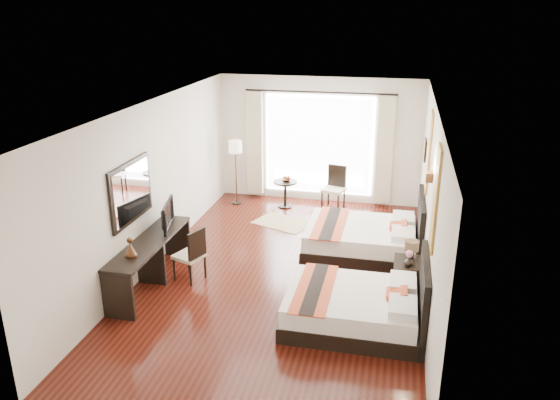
% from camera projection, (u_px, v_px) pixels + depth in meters
% --- Properties ---
extents(floor, '(4.50, 7.50, 0.01)m').
position_uv_depth(floor, '(284.00, 273.00, 9.15)').
color(floor, black).
rests_on(floor, ground).
extents(ceiling, '(4.50, 7.50, 0.02)m').
position_uv_depth(ceiling, '(284.00, 107.00, 8.20)').
color(ceiling, white).
rests_on(ceiling, wall_headboard).
extents(wall_headboard, '(0.01, 7.50, 2.80)m').
position_uv_depth(wall_headboard, '(429.00, 205.00, 8.22)').
color(wall_headboard, silver).
rests_on(wall_headboard, floor).
extents(wall_desk, '(0.01, 7.50, 2.80)m').
position_uv_depth(wall_desk, '(153.00, 185.00, 9.13)').
color(wall_desk, silver).
rests_on(wall_desk, floor).
extents(wall_window, '(4.50, 0.01, 2.80)m').
position_uv_depth(wall_window, '(319.00, 140.00, 12.12)').
color(wall_window, silver).
rests_on(wall_window, floor).
extents(wall_entry, '(4.50, 0.01, 2.80)m').
position_uv_depth(wall_entry, '(202.00, 320.00, 5.24)').
color(wall_entry, silver).
rests_on(wall_entry, floor).
extents(window_glass, '(2.40, 0.02, 2.20)m').
position_uv_depth(window_glass, '(319.00, 145.00, 12.14)').
color(window_glass, white).
rests_on(window_glass, wall_window).
extents(sheer_curtain, '(2.30, 0.02, 2.10)m').
position_uv_depth(sheer_curtain, '(319.00, 146.00, 12.08)').
color(sheer_curtain, white).
rests_on(sheer_curtain, wall_window).
extents(drape_left, '(0.35, 0.14, 2.35)m').
position_uv_depth(drape_left, '(255.00, 144.00, 12.35)').
color(drape_left, '#B4A88B').
rests_on(drape_left, floor).
extents(drape_right, '(0.35, 0.14, 2.35)m').
position_uv_depth(drape_right, '(385.00, 151.00, 11.75)').
color(drape_right, '#B4A88B').
rests_on(drape_right, floor).
extents(art_panel_near, '(0.03, 0.50, 1.35)m').
position_uv_depth(art_panel_near, '(435.00, 199.00, 6.85)').
color(art_panel_near, maroon).
rests_on(art_panel_near, wall_headboard).
extents(art_panel_far, '(0.03, 0.50, 1.35)m').
position_uv_depth(art_panel_far, '(429.00, 152.00, 9.03)').
color(art_panel_far, maroon).
rests_on(art_panel_far, wall_headboard).
extents(wall_sconce, '(0.10, 0.14, 0.14)m').
position_uv_depth(wall_sconce, '(429.00, 177.00, 7.82)').
color(wall_sconce, '#432918').
rests_on(wall_sconce, wall_headboard).
extents(mirror_frame, '(0.04, 1.25, 0.95)m').
position_uv_depth(mirror_frame, '(131.00, 192.00, 8.34)').
color(mirror_frame, black).
rests_on(mirror_frame, wall_desk).
extents(mirror_glass, '(0.01, 1.12, 0.82)m').
position_uv_depth(mirror_glass, '(132.00, 192.00, 8.33)').
color(mirror_glass, white).
rests_on(mirror_glass, mirror_frame).
extents(bed_near, '(1.92, 1.49, 1.08)m').
position_uv_depth(bed_near, '(358.00, 307.00, 7.60)').
color(bed_near, black).
rests_on(bed_near, floor).
extents(bed_far, '(2.04, 1.59, 1.15)m').
position_uv_depth(bed_far, '(366.00, 238.00, 9.78)').
color(bed_far, black).
rests_on(bed_far, floor).
extents(nightstand, '(0.46, 0.57, 0.55)m').
position_uv_depth(nightstand, '(408.00, 278.00, 8.41)').
color(nightstand, black).
rests_on(nightstand, floor).
extents(table_lamp, '(0.21, 0.21, 0.34)m').
position_uv_depth(table_lamp, '(412.00, 247.00, 8.38)').
color(table_lamp, black).
rests_on(table_lamp, nightstand).
extents(vase, '(0.17, 0.17, 0.14)m').
position_uv_depth(vase, '(408.00, 265.00, 8.17)').
color(vase, black).
rests_on(vase, nightstand).
extents(console_desk, '(0.50, 2.20, 0.76)m').
position_uv_depth(console_desk, '(151.00, 262.00, 8.69)').
color(console_desk, black).
rests_on(console_desk, floor).
extents(television, '(0.29, 0.79, 0.45)m').
position_uv_depth(television, '(164.00, 215.00, 8.98)').
color(television, black).
rests_on(television, console_desk).
extents(bronze_figurine, '(0.21, 0.21, 0.27)m').
position_uv_depth(bronze_figurine, '(131.00, 248.00, 7.97)').
color(bronze_figurine, '#432918').
rests_on(bronze_figurine, console_desk).
extents(desk_chair, '(0.54, 0.54, 0.90)m').
position_uv_depth(desk_chair, '(190.00, 264.00, 8.86)').
color(desk_chair, beige).
rests_on(desk_chair, floor).
extents(floor_lamp, '(0.29, 0.29, 1.45)m').
position_uv_depth(floor_lamp, '(235.00, 151.00, 11.94)').
color(floor_lamp, black).
rests_on(floor_lamp, floor).
extents(side_table, '(0.52, 0.52, 0.60)m').
position_uv_depth(side_table, '(285.00, 194.00, 12.05)').
color(side_table, black).
rests_on(side_table, floor).
extents(fruit_bowl, '(0.23, 0.23, 0.05)m').
position_uv_depth(fruit_bowl, '(286.00, 180.00, 11.94)').
color(fruit_bowl, '#402D17').
rests_on(fruit_bowl, side_table).
extents(window_chair, '(0.54, 0.54, 0.96)m').
position_uv_depth(window_chair, '(334.00, 196.00, 11.95)').
color(window_chair, beige).
rests_on(window_chair, floor).
extents(jute_rug, '(1.32, 1.12, 0.01)m').
position_uv_depth(jute_rug, '(283.00, 223.00, 11.26)').
color(jute_rug, tan).
rests_on(jute_rug, floor).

